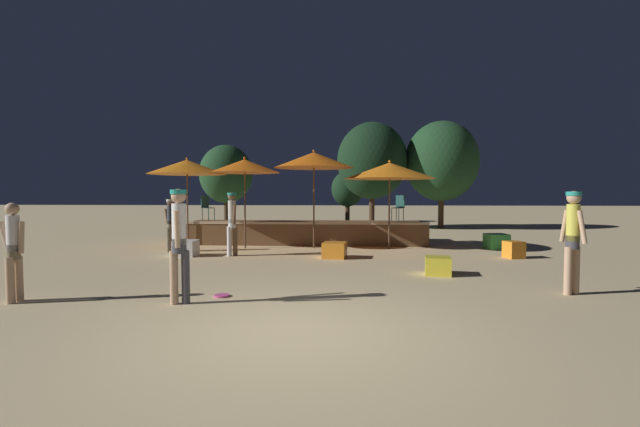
% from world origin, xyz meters
% --- Properties ---
extents(ground_plane, '(120.00, 120.00, 0.00)m').
position_xyz_m(ground_plane, '(0.00, 0.00, 0.00)').
color(ground_plane, '#D1B784').
extents(wooden_deck, '(8.65, 2.35, 0.83)m').
position_xyz_m(wooden_deck, '(-0.85, 10.20, 0.37)').
color(wooden_deck, brown).
rests_on(wooden_deck, ground).
extents(patio_umbrella_0, '(2.28, 2.28, 2.98)m').
position_xyz_m(patio_umbrella_0, '(-2.61, 8.37, 2.68)').
color(patio_umbrella_0, brown).
rests_on(patio_umbrella_0, ground).
extents(patio_umbrella_1, '(2.92, 2.92, 2.86)m').
position_xyz_m(patio_umbrella_1, '(2.08, 8.48, 2.52)').
color(patio_umbrella_1, brown).
rests_on(patio_umbrella_1, ground).
extents(patio_umbrella_2, '(2.65, 2.65, 3.02)m').
position_xyz_m(patio_umbrella_2, '(-4.74, 8.95, 2.69)').
color(patio_umbrella_2, brown).
rests_on(patio_umbrella_2, ground).
extents(patio_umbrella_3, '(2.62, 2.62, 3.22)m').
position_xyz_m(patio_umbrella_3, '(-0.37, 8.56, 2.88)').
color(patio_umbrella_3, brown).
rests_on(patio_umbrella_3, ground).
extents(cube_seat_0, '(0.63, 0.63, 0.40)m').
position_xyz_m(cube_seat_0, '(2.70, 4.09, 0.20)').
color(cube_seat_0, yellow).
rests_on(cube_seat_0, ground).
extents(cube_seat_1, '(0.70, 0.70, 0.49)m').
position_xyz_m(cube_seat_1, '(5.53, 8.63, 0.25)').
color(cube_seat_1, '#4CC651').
rests_on(cube_seat_1, ground).
extents(cube_seat_2, '(0.70, 0.70, 0.43)m').
position_xyz_m(cube_seat_2, '(0.37, 6.44, 0.22)').
color(cube_seat_2, orange).
rests_on(cube_seat_2, ground).
extents(cube_seat_3, '(0.55, 0.55, 0.47)m').
position_xyz_m(cube_seat_3, '(5.33, 6.70, 0.23)').
color(cube_seat_3, orange).
rests_on(cube_seat_3, ground).
extents(cube_seat_4, '(0.61, 0.61, 0.45)m').
position_xyz_m(cube_seat_4, '(-3.91, 6.56, 0.23)').
color(cube_seat_4, white).
rests_on(cube_seat_4, ground).
extents(person_0, '(0.30, 0.53, 1.83)m').
position_xyz_m(person_0, '(4.67, 2.37, 1.06)').
color(person_0, tan).
rests_on(person_0, ground).
extents(person_1, '(0.46, 0.28, 1.62)m').
position_xyz_m(person_1, '(-4.72, 7.45, 0.90)').
color(person_1, brown).
rests_on(person_1, ground).
extents(person_2, '(0.49, 0.29, 1.64)m').
position_xyz_m(person_2, '(-4.76, 1.25, 0.87)').
color(person_2, tan).
rests_on(person_2, ground).
extents(person_3, '(0.31, 0.55, 1.86)m').
position_xyz_m(person_3, '(-2.01, 1.32, 1.08)').
color(person_3, tan).
rests_on(person_3, ground).
extents(person_4, '(0.38, 0.48, 1.82)m').
position_xyz_m(person_4, '(-2.58, 6.66, 1.05)').
color(person_4, white).
rests_on(person_4, ground).
extents(bistro_chair_0, '(0.48, 0.48, 0.90)m').
position_xyz_m(bistro_chair_0, '(2.60, 10.19, 1.37)').
color(bistro_chair_0, '#1E4C47').
rests_on(bistro_chair_0, wooden_deck).
extents(bistro_chair_1, '(0.46, 0.46, 0.90)m').
position_xyz_m(bistro_chair_1, '(-4.36, 9.81, 1.37)').
color(bistro_chair_1, '#1E4C47').
rests_on(bistro_chair_1, wooden_deck).
extents(frisbee_disc, '(0.26, 0.26, 0.03)m').
position_xyz_m(frisbee_disc, '(-1.48, 1.84, 0.02)').
color(frisbee_disc, '#E54C99').
rests_on(frisbee_disc, ground).
extents(background_tree_0, '(3.72, 3.72, 5.50)m').
position_xyz_m(background_tree_0, '(5.59, 16.94, 3.45)').
color(background_tree_0, '#3D2B1C').
rests_on(background_tree_0, ground).
extents(background_tree_1, '(2.02, 2.02, 3.21)m').
position_xyz_m(background_tree_1, '(0.80, 21.50, 2.08)').
color(background_tree_1, '#3D2B1C').
rests_on(background_tree_1, ground).
extents(background_tree_2, '(3.57, 3.57, 5.45)m').
position_xyz_m(background_tree_2, '(2.03, 16.73, 3.47)').
color(background_tree_2, '#3D2B1C').
rests_on(background_tree_2, ground).
extents(background_tree_3, '(3.05, 3.05, 4.60)m').
position_xyz_m(background_tree_3, '(-6.23, 19.05, 2.92)').
color(background_tree_3, '#3D2B1C').
rests_on(background_tree_3, ground).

